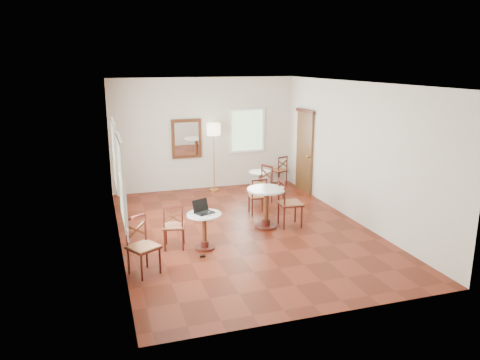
% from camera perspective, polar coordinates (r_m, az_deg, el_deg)
% --- Properties ---
extents(ground, '(7.00, 7.00, 0.00)m').
position_cam_1_polar(ground, '(9.68, 0.54, -6.17)').
color(ground, '#601F10').
rests_on(ground, ground).
extents(room_shell, '(5.02, 7.02, 3.01)m').
position_cam_1_polar(room_shell, '(9.42, -0.30, 5.18)').
color(room_shell, beige).
rests_on(room_shell, ground).
extents(cafe_table_near, '(0.65, 0.65, 0.68)m').
position_cam_1_polar(cafe_table_near, '(8.63, -4.42, -5.80)').
color(cafe_table_near, '#431710').
rests_on(cafe_table_near, ground).
extents(cafe_table_mid, '(0.80, 0.80, 0.85)m').
position_cam_1_polar(cafe_table_mid, '(9.67, 3.24, -2.92)').
color(cafe_table_mid, '#431710').
rests_on(cafe_table_mid, ground).
extents(cafe_table_back, '(0.61, 0.61, 0.64)m').
position_cam_1_polar(cafe_table_back, '(12.01, 2.52, -0.09)').
color(cafe_table_back, '#431710').
rests_on(cafe_table_back, ground).
extents(chair_near_a, '(0.49, 0.49, 0.88)m').
position_cam_1_polar(chair_near_a, '(8.72, -8.15, -5.61)').
color(chair_near_a, '#431710').
rests_on(chair_near_a, ground).
extents(chair_near_b, '(0.61, 0.61, 0.96)m').
position_cam_1_polar(chair_near_b, '(7.78, -11.91, -7.96)').
color(chair_near_b, '#431710').
rests_on(chair_near_b, ground).
extents(chair_mid_a, '(0.43, 0.43, 0.86)m').
position_cam_1_polar(chair_mid_a, '(10.54, 2.20, -1.97)').
color(chair_mid_a, '#431710').
rests_on(chair_mid_a, ground).
extents(chair_mid_b, '(0.50, 0.50, 1.02)m').
position_cam_1_polar(chair_mid_b, '(9.80, 6.04, -2.83)').
color(chair_mid_b, '#431710').
rests_on(chair_mid_b, ground).
extents(chair_back_a, '(0.48, 0.48, 0.83)m').
position_cam_1_polar(chair_back_a, '(13.15, 4.88, 1.22)').
color(chair_back_a, '#431710').
rests_on(chair_back_a, ground).
extents(chair_back_b, '(0.57, 0.57, 0.92)m').
position_cam_1_polar(chair_back_b, '(11.42, 2.81, -0.53)').
color(chair_back_b, '#431710').
rests_on(chair_back_b, ground).
extents(floor_lamp, '(0.35, 0.35, 1.83)m').
position_cam_1_polar(floor_lamp, '(12.27, -3.27, 5.70)').
color(floor_lamp, '#BF8C3F').
rests_on(floor_lamp, ground).
extents(laptop, '(0.42, 0.39, 0.24)m').
position_cam_1_polar(laptop, '(8.60, -4.63, -3.64)').
color(laptop, black).
rests_on(laptop, cafe_table_near).
extents(mouse, '(0.10, 0.06, 0.04)m').
position_cam_1_polar(mouse, '(8.52, -4.61, -4.10)').
color(mouse, black).
rests_on(mouse, cafe_table_near).
extents(navy_mug, '(0.12, 0.08, 0.09)m').
position_cam_1_polar(navy_mug, '(8.66, -5.11, -3.61)').
color(navy_mug, '#101836').
rests_on(navy_mug, cafe_table_near).
extents(water_glass, '(0.06, 0.06, 0.09)m').
position_cam_1_polar(water_glass, '(8.43, -3.73, -4.09)').
color(water_glass, white).
rests_on(water_glass, cafe_table_near).
extents(power_adapter, '(0.09, 0.05, 0.04)m').
position_cam_1_polar(power_adapter, '(8.42, -4.65, -9.31)').
color(power_adapter, black).
rests_on(power_adapter, ground).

